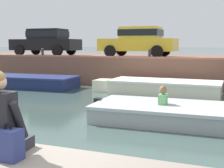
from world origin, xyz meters
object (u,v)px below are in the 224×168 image
object	(u,v)px
boat_moored_west_navy	(21,81)
backpack_on_ledge	(9,145)
boat_moored_central_cream	(159,87)
car_leftmost_black	(46,41)
mooring_bollard_mid	(150,53)
car_left_inner_yellow	(139,40)
motorboat_passing	(220,117)
person_seated_right	(2,122)
mooring_bollard_west	(43,52)

from	to	relation	value
boat_moored_west_navy	backpack_on_ledge	distance (m)	11.71
boat_moored_west_navy	boat_moored_central_cream	distance (m)	6.53
car_leftmost_black	mooring_bollard_mid	world-z (taller)	car_leftmost_black
car_leftmost_black	car_left_inner_yellow	distance (m)	5.67
motorboat_passing	car_leftmost_black	xyz separation A→B (m)	(-10.10, 7.95, 1.96)
car_leftmost_black	person_seated_right	size ratio (longest dim) A/B	4.19
boat_moored_west_navy	mooring_bollard_mid	world-z (taller)	mooring_bollard_mid
motorboat_passing	backpack_on_ledge	bearing A→B (deg)	-110.55
boat_moored_west_navy	person_seated_right	distance (m)	11.49
motorboat_passing	boat_moored_west_navy	bearing A→B (deg)	155.85
boat_moored_central_cream	mooring_bollard_west	distance (m)	7.00
car_leftmost_black	mooring_bollard_west	bearing A→B (deg)	-63.05
car_leftmost_black	mooring_bollard_west	world-z (taller)	car_leftmost_black
mooring_bollard_west	car_leftmost_black	bearing A→B (deg)	116.95
boat_moored_central_cream	car_left_inner_yellow	bearing A→B (deg)	118.50
boat_moored_central_cream	car_leftmost_black	size ratio (longest dim) A/B	1.30
boat_moored_west_navy	person_seated_right	bearing A→B (deg)	-53.35
motorboat_passing	boat_moored_central_cream	bearing A→B (deg)	119.59
car_leftmost_black	car_left_inner_yellow	xyz separation A→B (m)	(5.67, -0.00, 0.00)
motorboat_passing	mooring_bollard_mid	xyz separation A→B (m)	(-3.38, 6.12, 1.36)
mooring_bollard_mid	car_left_inner_yellow	bearing A→B (deg)	119.79
mooring_bollard_mid	mooring_bollard_west	bearing A→B (deg)	180.00
person_seated_right	car_leftmost_black	bearing A→B (deg)	121.15
mooring_bollard_mid	person_seated_right	bearing A→B (deg)	-83.93
car_leftmost_black	boat_moored_west_navy	bearing A→B (deg)	-74.62
person_seated_right	boat_moored_west_navy	bearing A→B (deg)	126.65
car_leftmost_black	mooring_bollard_west	distance (m)	2.13
motorboat_passing	mooring_bollard_mid	bearing A→B (deg)	118.90
motorboat_passing	person_seated_right	bearing A→B (deg)	-112.97
boat_moored_west_navy	backpack_on_ledge	size ratio (longest dim) A/B	14.48
motorboat_passing	person_seated_right	xyz separation A→B (m)	(-2.18, -5.15, 0.89)
boat_moored_central_cream	car_left_inner_yellow	size ratio (longest dim) A/B	1.31
boat_moored_west_navy	mooring_bollard_west	world-z (taller)	mooring_bollard_west
car_leftmost_black	mooring_bollard_mid	distance (m)	6.99
mooring_bollard_mid	backpack_on_ledge	world-z (taller)	mooring_bollard_mid
car_leftmost_black	boat_moored_central_cream	bearing A→B (deg)	-24.96
car_left_inner_yellow	boat_moored_west_navy	bearing A→B (deg)	-139.73
motorboat_passing	car_leftmost_black	world-z (taller)	car_leftmost_black
car_leftmost_black	car_left_inner_yellow	size ratio (longest dim) A/B	1.01
car_left_inner_yellow	person_seated_right	xyz separation A→B (m)	(2.24, -13.09, -1.07)
boat_moored_central_cream	backpack_on_ledge	size ratio (longest dim) A/B	12.82
motorboat_passing	car_left_inner_yellow	world-z (taller)	car_left_inner_yellow
person_seated_right	backpack_on_ledge	distance (m)	0.32
car_left_inner_yellow	backpack_on_ledge	size ratio (longest dim) A/B	9.79
boat_moored_central_cream	car_leftmost_black	xyz separation A→B (m)	(-7.59, 3.53, 1.92)
boat_moored_west_navy	person_seated_right	size ratio (longest dim) A/B	6.12
boat_moored_west_navy	car_leftmost_black	bearing A→B (deg)	105.38
mooring_bollard_west	boat_moored_central_cream	bearing A→B (deg)	-14.38
mooring_bollard_west	mooring_bollard_mid	bearing A→B (deg)	0.00
car_left_inner_yellow	backpack_on_ledge	world-z (taller)	car_left_inner_yellow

